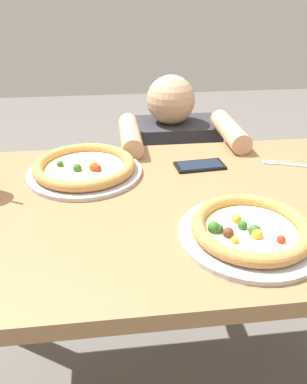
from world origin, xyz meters
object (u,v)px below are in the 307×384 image
Objects in this scene: cell_phone at (200,166)px; diner_seated at (169,193)px; fork at (293,165)px; pizza_near at (250,230)px; pizza_far at (85,168)px.

diner_seated reaches higher than cell_phone.
diner_seated reaches higher than fork.
pizza_near and pizza_far have the same top height.
pizza_far is 1.73× the size of fork.
pizza_near is 0.52m from pizza_far.
pizza_far is (-0.37, 0.37, 0.00)m from pizza_near.
cell_phone reaches higher than fork.
pizza_far is 0.64m from fork.
cell_phone is 0.55m from diner_seated.
cell_phone is at bearing 175.12° from fork.
pizza_far is 0.35m from cell_phone.
pizza_near is 0.34× the size of diner_seated.
pizza_near is 2.04× the size of cell_phone.
pizza_near is 0.44m from fork.
pizza_far is 0.36× the size of diner_seated.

